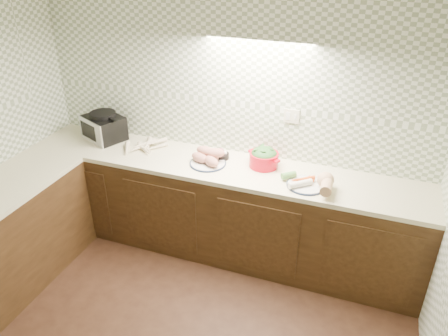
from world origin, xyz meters
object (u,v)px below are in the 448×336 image
(sweet_potato_plate, at_px, (208,158))
(dutch_oven, at_px, (264,157))
(parsnip_pile, at_px, (144,146))
(veg_plate, at_px, (315,181))
(toaster_oven, at_px, (104,127))
(onion_bowl, at_px, (222,155))

(sweet_potato_plate, xyz_separation_m, dutch_oven, (0.47, 0.12, 0.03))
(parsnip_pile, xyz_separation_m, sweet_potato_plate, (0.67, -0.06, 0.02))
(veg_plate, bearing_deg, toaster_oven, 174.28)
(toaster_oven, relative_size, sweet_potato_plate, 1.44)
(toaster_oven, bearing_deg, dutch_oven, 23.49)
(parsnip_pile, distance_m, onion_bowl, 0.75)
(sweet_potato_plate, relative_size, dutch_oven, 0.98)
(parsnip_pile, relative_size, sweet_potato_plate, 1.17)
(parsnip_pile, bearing_deg, toaster_oven, 171.78)
(toaster_oven, bearing_deg, onion_bowl, 23.96)
(toaster_oven, height_order, sweet_potato_plate, toaster_oven)
(toaster_oven, height_order, veg_plate, toaster_oven)
(sweet_potato_plate, height_order, veg_plate, same)
(toaster_oven, relative_size, onion_bowl, 3.60)
(onion_bowl, bearing_deg, toaster_oven, -179.94)
(parsnip_pile, distance_m, dutch_oven, 1.14)
(onion_bowl, distance_m, veg_plate, 0.90)
(toaster_oven, xyz_separation_m, parsnip_pile, (0.47, -0.07, -0.10))
(onion_bowl, bearing_deg, parsnip_pile, -174.69)
(sweet_potato_plate, relative_size, veg_plate, 0.73)
(toaster_oven, distance_m, veg_plate, 2.10)
(toaster_oven, height_order, onion_bowl, toaster_oven)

